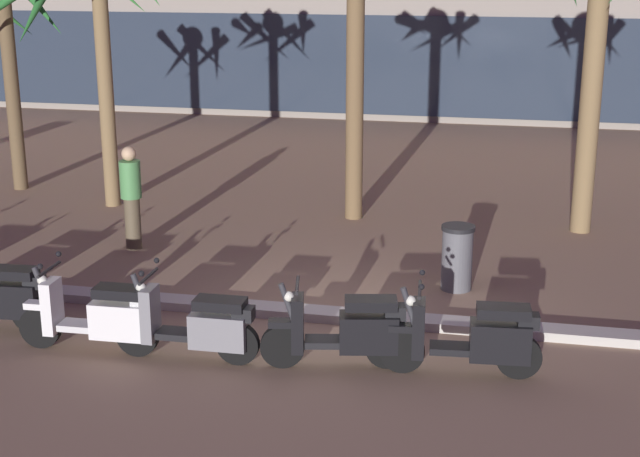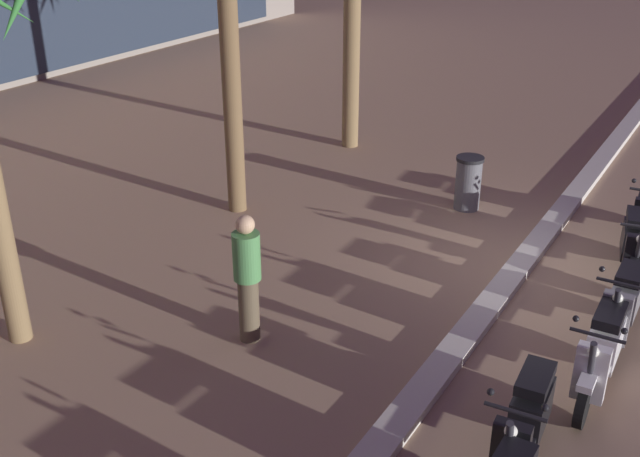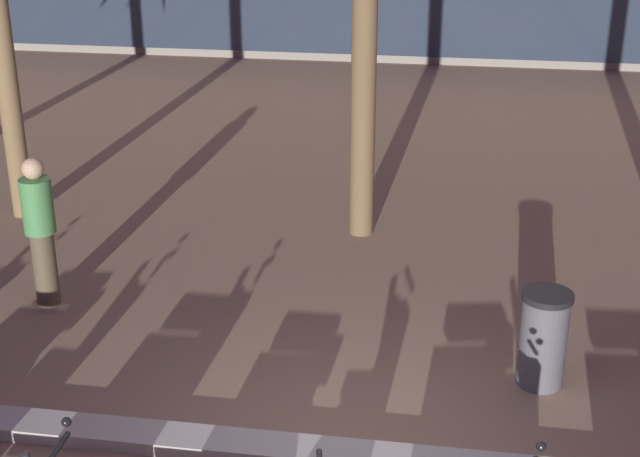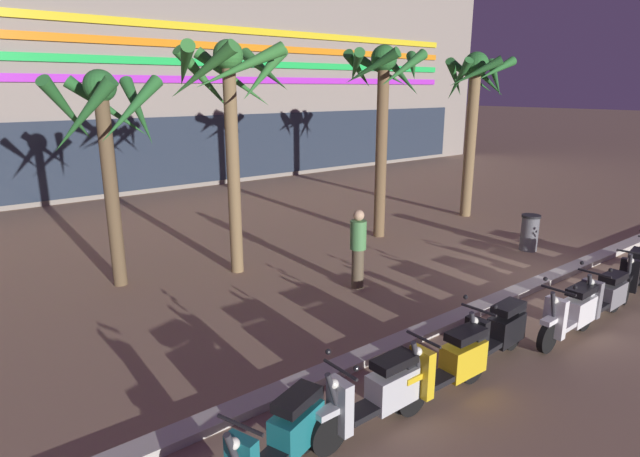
% 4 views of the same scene
% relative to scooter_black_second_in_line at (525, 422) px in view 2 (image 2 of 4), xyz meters
% --- Properties ---
extents(ground_plane, '(200.00, 200.00, 0.00)m').
position_rel_scooter_black_second_in_line_xyz_m(ground_plane, '(4.07, 1.33, -0.46)').
color(ground_plane, '#93755B').
extents(curb_strip, '(60.00, 0.36, 0.12)m').
position_rel_scooter_black_second_in_line_xyz_m(curb_strip, '(4.07, 1.25, -0.40)').
color(curb_strip, '#BCB7AD').
rests_on(curb_strip, ground).
extents(scooter_black_second_in_line, '(1.81, 0.56, 1.17)m').
position_rel_scooter_black_second_in_line_xyz_m(scooter_black_second_in_line, '(0.00, 0.00, 0.00)').
color(scooter_black_second_in_line, black).
rests_on(scooter_black_second_in_line, ground).
extents(scooter_white_last_in_row, '(1.78, 0.56, 1.17)m').
position_rel_scooter_black_second_in_line_xyz_m(scooter_white_last_in_row, '(1.61, -0.36, 0.00)').
color(scooter_white_last_in_row, black).
rests_on(scooter_white_last_in_row, ground).
extents(scooter_grey_tail_end, '(1.77, 0.56, 1.17)m').
position_rel_scooter_black_second_in_line_xyz_m(scooter_grey_tail_end, '(2.86, -0.36, -0.02)').
color(scooter_grey_tail_end, black).
rests_on(scooter_grey_tail_end, ground).
extents(scooter_black_mid_front, '(1.73, 0.67, 1.04)m').
position_rel_scooter_black_second_in_line_xyz_m(scooter_black_mid_front, '(4.62, -0.17, 0.00)').
color(scooter_black_mid_front, black).
rests_on(scooter_black_mid_front, ground).
extents(pedestrian_by_palm_tree, '(0.34, 0.34, 1.70)m').
position_rel_scooter_black_second_in_line_xyz_m(pedestrian_by_palm_tree, '(0.37, 3.60, 0.44)').
color(pedestrian_by_palm_tree, brown).
rests_on(pedestrian_by_palm_tree, ground).
extents(litter_bin, '(0.48, 0.48, 0.95)m').
position_rel_scooter_black_second_in_line_xyz_m(litter_bin, '(5.68, 2.77, 0.03)').
color(litter_bin, '#56565B').
rests_on(litter_bin, ground).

